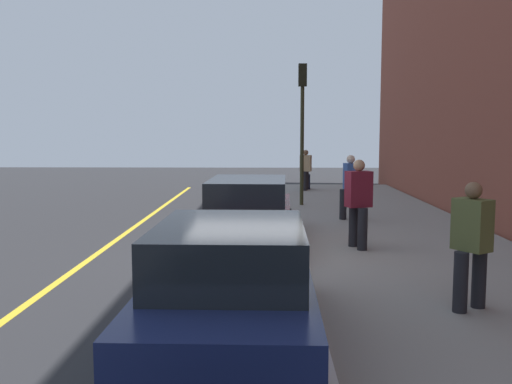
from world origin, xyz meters
name	(u,v)px	position (x,y,z in m)	size (l,w,h in m)	color
ground_plane	(252,256)	(0.00, 0.00, 0.00)	(56.00, 56.00, 0.00)	#28282B
sidewalk	(415,253)	(0.00, -3.30, 0.07)	(28.00, 4.60, 0.15)	gray
lane_stripe_centre	(96,255)	(0.00, 3.20, 0.00)	(28.00, 0.14, 0.01)	gold
snow_bank_curb	(293,296)	(-3.19, -0.70, 0.11)	(8.46, 0.56, 0.22)	white
parked_car_navy	(232,288)	(-5.08, 0.08, 0.76)	(4.41, 1.95, 1.51)	black
parked_car_maroon	(248,213)	(0.88, 0.10, 0.76)	(4.80, 2.02, 1.51)	black
pedestrian_tan_coat	(306,169)	(11.52, -1.85, 1.02)	(0.52, 0.50, 1.62)	black
pedestrian_blue_coat	(350,185)	(3.91, -2.54, 1.08)	(0.50, 0.57, 1.74)	black
pedestrian_burgundy_coat	(358,201)	(0.07, -2.16, 1.11)	(0.58, 0.56, 1.81)	black
pedestrian_olive_coat	(471,242)	(-3.92, -3.02, 1.06)	(0.55, 0.50, 1.72)	black
traffic_light_pole	(302,111)	(6.93, -1.42, 3.17)	(0.35, 0.26, 4.49)	#2D2D19
rolling_suitcase	(307,181)	(12.00, -1.95, 0.46)	(0.34, 0.22, 0.98)	#191E38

